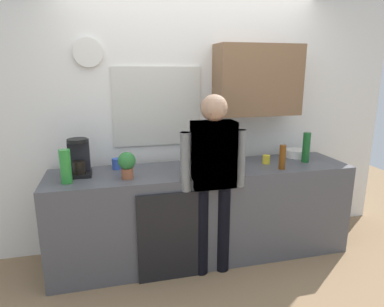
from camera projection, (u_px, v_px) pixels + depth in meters
name	position (u px, v px, depth m)	size (l,w,h in m)	color
ground_plane	(212.00, 270.00, 3.08)	(8.00, 8.00, 0.00)	#8C6D4C
kitchen_counter	(203.00, 212.00, 3.25)	(2.83, 0.64, 0.89)	#4C4C51
dishwasher_panel	(170.00, 237.00, 2.86)	(0.56, 0.02, 0.80)	black
back_wall_assembly	(200.00, 113.00, 3.42)	(4.43, 0.42, 2.60)	white
coffee_maker	(79.00, 159.00, 2.92)	(0.20, 0.20, 0.33)	black
bottle_green_wine	(306.00, 147.00, 3.33)	(0.07, 0.07, 0.30)	#195923
bottle_clear_soda	(66.00, 166.00, 2.71)	(0.09, 0.09, 0.28)	#2D8C33
bottle_amber_beer	(282.00, 157.00, 3.10)	(0.06, 0.06, 0.23)	brown
cup_yellow_cup	(266.00, 159.00, 3.30)	(0.07, 0.07, 0.09)	yellow
cup_blue_mug	(117.00, 164.00, 3.12)	(0.08, 0.08, 0.10)	#3351B2
mixing_bowl	(296.00, 153.00, 3.54)	(0.22, 0.22, 0.08)	white
potted_plant	(127.00, 163.00, 2.83)	(0.15, 0.15, 0.23)	#9E5638
person_at_sink	(213.00, 172.00, 2.84)	(0.57, 0.22, 1.60)	brown
person_guest	(213.00, 172.00, 2.84)	(0.57, 0.22, 1.60)	black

